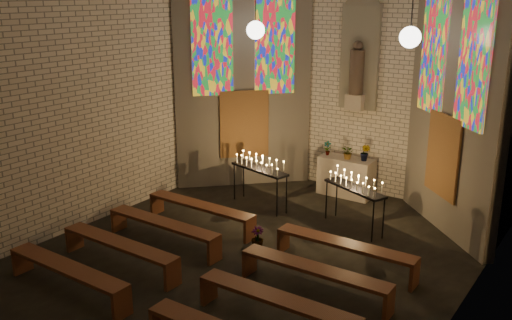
# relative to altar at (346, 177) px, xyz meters

# --- Properties ---
(floor) EXTENTS (12.00, 12.00, 0.00)m
(floor) POSITION_rel_altar_xyz_m (0.00, -5.45, -0.50)
(floor) COLOR black
(floor) RESTS_ON ground
(room) EXTENTS (8.22, 12.43, 7.00)m
(room) POSITION_rel_altar_xyz_m (-0.00, -2.08, 3.22)
(room) COLOR beige
(room) RESTS_ON ground
(altar) EXTENTS (1.40, 0.60, 1.00)m
(altar) POSITION_rel_altar_xyz_m (0.00, 0.00, 0.00)
(altar) COLOR #B8A896
(altar) RESTS_ON ground
(flower_vase_left) EXTENTS (0.22, 0.18, 0.38)m
(flower_vase_left) POSITION_rel_altar_xyz_m (-0.55, -0.02, 0.69)
(flower_vase_left) COLOR #4C723F
(flower_vase_left) RESTS_ON altar
(flower_vase_center) EXTENTS (0.41, 0.39, 0.36)m
(flower_vase_center) POSITION_rel_altar_xyz_m (0.06, -0.07, 0.68)
(flower_vase_center) COLOR #4C723F
(flower_vase_center) RESTS_ON altar
(flower_vase_right) EXTENTS (0.26, 0.22, 0.44)m
(flower_vase_right) POSITION_rel_altar_xyz_m (0.48, 0.02, 0.72)
(flower_vase_right) COLOR #4C723F
(flower_vase_right) RESTS_ON altar
(aisle_flower_pot) EXTENTS (0.31, 0.31, 0.46)m
(aisle_flower_pot) POSITION_rel_altar_xyz_m (-0.09, -3.91, -0.27)
(aisle_flower_pot) COLOR #4C723F
(aisle_flower_pot) RESTS_ON ground
(votive_stand_left) EXTENTS (1.70, 0.77, 1.22)m
(votive_stand_left) POSITION_rel_altar_xyz_m (-1.40, -1.91, 0.54)
(votive_stand_left) COLOR black
(votive_stand_left) RESTS_ON ground
(votive_stand_right) EXTENTS (1.65, 0.99, 1.20)m
(votive_stand_right) POSITION_rel_altar_xyz_m (1.09, -1.85, 0.53)
(votive_stand_right) COLOR black
(votive_stand_right) RESTS_ON ground
(pew_left_0) EXTENTS (2.80, 0.43, 0.54)m
(pew_left_0) POSITION_rel_altar_xyz_m (-1.78, -3.70, -0.06)
(pew_left_0) COLOR #552A18
(pew_left_0) RESTS_ON ground
(pew_right_0) EXTENTS (2.80, 0.43, 0.54)m
(pew_right_0) POSITION_rel_altar_xyz_m (1.78, -3.70, -0.06)
(pew_right_0) COLOR #552A18
(pew_right_0) RESTS_ON ground
(pew_left_1) EXTENTS (2.80, 0.43, 0.54)m
(pew_left_1) POSITION_rel_altar_xyz_m (-1.78, -4.90, -0.06)
(pew_left_1) COLOR #552A18
(pew_left_1) RESTS_ON ground
(pew_right_1) EXTENTS (2.80, 0.43, 0.54)m
(pew_right_1) POSITION_rel_altar_xyz_m (1.78, -4.90, -0.06)
(pew_right_1) COLOR #552A18
(pew_right_1) RESTS_ON ground
(pew_left_2) EXTENTS (2.80, 0.43, 0.54)m
(pew_left_2) POSITION_rel_altar_xyz_m (-1.78, -6.10, -0.06)
(pew_left_2) COLOR #552A18
(pew_left_2) RESTS_ON ground
(pew_right_2) EXTENTS (2.80, 0.43, 0.54)m
(pew_right_2) POSITION_rel_altar_xyz_m (1.78, -6.10, -0.06)
(pew_right_2) COLOR #552A18
(pew_right_2) RESTS_ON ground
(pew_left_3) EXTENTS (2.80, 0.43, 0.54)m
(pew_left_3) POSITION_rel_altar_xyz_m (-1.78, -7.30, -0.06)
(pew_left_3) COLOR #552A18
(pew_left_3) RESTS_ON ground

